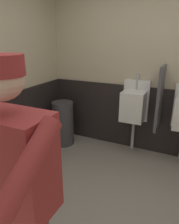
# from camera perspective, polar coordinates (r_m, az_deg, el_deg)

# --- Properties ---
(wall_back) EXTENTS (4.00, 0.12, 2.70)m
(wall_back) POSITION_cam_1_polar(r_m,az_deg,el_deg) (3.31, 17.81, 11.68)
(wall_back) COLOR beige
(wall_back) RESTS_ON ground_plane
(wainscot_band_back) EXTENTS (3.40, 0.03, 1.05)m
(wainscot_band_back) POSITION_cam_1_polar(r_m,az_deg,el_deg) (3.44, 16.21, -2.19)
(wainscot_band_back) COLOR black
(wainscot_band_back) RESTS_ON ground_plane
(urinal_left) EXTENTS (0.40, 0.34, 1.24)m
(urinal_left) POSITION_cam_1_polar(r_m,az_deg,el_deg) (3.27, 11.91, 1.75)
(urinal_left) COLOR white
(urinal_left) RESTS_ON ground_plane
(privacy_divider_panel) EXTENTS (0.04, 0.40, 0.90)m
(privacy_divider_panel) POSITION_cam_1_polar(r_m,az_deg,el_deg) (3.09, 18.56, 3.47)
(privacy_divider_panel) COLOR #4C4C51
(person) EXTENTS (0.66, 0.60, 1.69)m
(person) POSITION_cam_1_polar(r_m,az_deg,el_deg) (1.27, -19.51, -18.63)
(person) COLOR #2D3342
(person) RESTS_ON ground_plane
(trash_bin) EXTENTS (0.35, 0.35, 0.75)m
(trash_bin) POSITION_cam_1_polar(r_m,az_deg,el_deg) (3.61, -7.17, -3.05)
(trash_bin) COLOR #38383D
(trash_bin) RESTS_ON ground_plane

